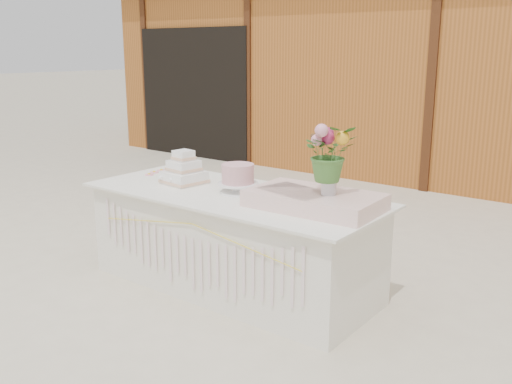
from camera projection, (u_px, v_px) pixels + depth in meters
ground at (233, 286)px, 4.58m from camera, size 80.00×80.00×0.00m
barn at (480, 60)px, 8.78m from camera, size 12.60×4.60×3.30m
cake_table at (232, 241)px, 4.48m from camera, size 2.40×1.00×0.77m
wedding_cake at (184, 172)px, 4.69m from camera, size 0.34×0.34×0.28m
pink_cake_stand at (238, 177)px, 4.36m from camera, size 0.32×0.32×0.23m
satin_runner at (315, 200)px, 3.97m from camera, size 0.93×0.56×0.11m
flower_vase at (329, 184)px, 3.87m from camera, size 0.10×0.10×0.14m
bouquet at (330, 146)px, 3.81m from camera, size 0.47×0.46×0.39m
loose_flowers at (154, 173)px, 5.05m from camera, size 0.30×0.41×0.02m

